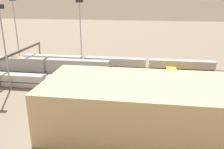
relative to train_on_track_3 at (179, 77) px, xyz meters
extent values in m
plane|color=#756B5B|center=(28.13, -2.50, -2.16)|extent=(400.00, 400.00, 0.00)
cube|color=#3D3833|center=(28.13, -15.00, -2.10)|extent=(140.00, 2.80, 0.12)
cube|color=#3D3833|center=(28.13, -10.00, -2.10)|extent=(140.00, 2.80, 0.12)
cube|color=#4C443D|center=(28.13, -5.00, -2.10)|extent=(140.00, 2.80, 0.12)
cube|color=#4C443D|center=(28.13, 0.00, -2.10)|extent=(140.00, 2.80, 0.12)
cube|color=#4C443D|center=(28.13, 5.00, -2.10)|extent=(140.00, 2.80, 0.12)
cube|color=#3D3833|center=(28.13, 10.00, -2.10)|extent=(140.00, 2.80, 0.12)
cube|color=gold|center=(-0.29, 0.00, -0.24)|extent=(10.00, 3.00, 3.60)
cube|color=gold|center=(2.71, 0.00, 2.26)|extent=(3.00, 2.70, 1.40)
cube|color=#B7BABF|center=(-1.79, -10.00, 0.46)|extent=(23.00, 3.00, 5.00)
cube|color=black|center=(-1.79, -10.00, 0.02)|extent=(22.40, 3.06, 0.36)
cube|color=#B7BABF|center=(22.41, -10.00, 0.46)|extent=(23.00, 3.00, 5.00)
cube|color=black|center=(22.41, -10.00, -0.10)|extent=(22.40, 3.06, 0.36)
cube|color=#B7BABF|center=(46.61, -10.00, 0.46)|extent=(23.00, 3.00, 5.00)
cube|color=black|center=(46.61, -10.00, 0.34)|extent=(22.40, 3.06, 0.36)
cube|color=#B7BABF|center=(4.67, 10.00, -0.14)|extent=(23.00, 3.00, 3.80)
cube|color=#285193|center=(4.67, 10.00, 0.00)|extent=(22.40, 3.06, 0.36)
cube|color=#B7BABF|center=(28.87, 10.00, -0.14)|extent=(23.00, 3.00, 3.80)
cube|color=#285193|center=(28.87, 10.00, -0.19)|extent=(22.40, 3.06, 0.36)
cube|color=#B7BABF|center=(53.07, 10.00, -0.14)|extent=(23.00, 3.00, 3.80)
cube|color=#285193|center=(53.07, 10.00, -0.41)|extent=(22.40, 3.06, 0.36)
cube|color=gold|center=(4.60, 5.00, -0.24)|extent=(10.00, 3.00, 3.60)
cube|color=gold|center=(7.60, 5.00, 2.26)|extent=(3.00, 2.70, 1.40)
cube|color=#A8AAB2|center=(35.17, -5.00, 0.46)|extent=(23.00, 3.00, 5.00)
cube|color=#A8AAB2|center=(59.37, -5.00, 0.46)|extent=(23.00, 3.00, 5.00)
cylinder|color=#9EA0A5|center=(37.68, -18.92, 10.08)|extent=(0.44, 0.44, 24.47)
cube|color=#262628|center=(37.68, -18.92, 22.92)|extent=(2.80, 0.70, 1.20)
cylinder|color=#9EA0A5|center=(51.54, 12.17, 9.64)|extent=(0.44, 0.44, 23.60)
cylinder|color=#9EA0A5|center=(65.08, -17.75, 10.42)|extent=(0.44, 0.44, 25.15)
cylinder|color=#4C4742|center=(55.25, -17.10, 1.84)|extent=(0.50, 0.50, 8.00)
cube|color=#4C4742|center=(55.25, -2.50, 6.24)|extent=(0.70, 30.00, 0.80)
cube|color=tan|center=(9.68, 29.46, 3.16)|extent=(43.16, 19.12, 10.63)
camera|label=1|loc=(10.81, 73.56, 24.80)|focal=37.55mm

